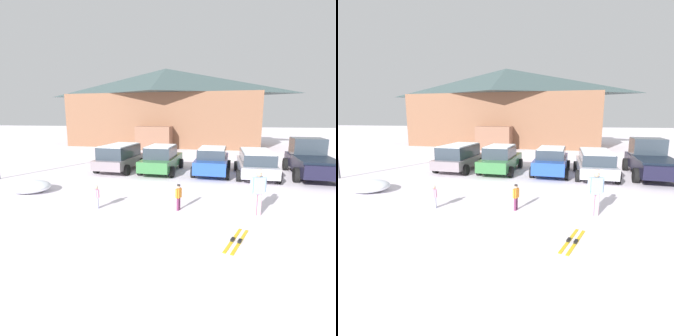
% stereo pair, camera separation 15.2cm
% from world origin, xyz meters
% --- Properties ---
extents(ground, '(160.00, 160.00, 0.00)m').
position_xyz_m(ground, '(0.00, 0.00, 0.00)').
color(ground, white).
extents(ski_lodge, '(22.30, 11.65, 8.95)m').
position_xyz_m(ski_lodge, '(-4.04, 27.66, 4.54)').
color(ski_lodge, brown).
rests_on(ski_lodge, ground).
extents(parked_grey_wagon, '(2.46, 4.32, 1.68)m').
position_xyz_m(parked_grey_wagon, '(-3.83, 11.48, 0.90)').
color(parked_grey_wagon, gray).
rests_on(parked_grey_wagon, ground).
extents(parked_green_coupe, '(2.32, 4.60, 1.68)m').
position_xyz_m(parked_green_coupe, '(-1.11, 11.51, 0.84)').
color(parked_green_coupe, '#36753D').
rests_on(parked_green_coupe, ground).
extents(parked_blue_hatchback, '(2.34, 4.63, 1.63)m').
position_xyz_m(parked_blue_hatchback, '(2.02, 11.54, 0.83)').
color(parked_blue_hatchback, '#234BA7').
rests_on(parked_blue_hatchback, ground).
extents(parked_silver_wagon, '(2.30, 4.57, 1.54)m').
position_xyz_m(parked_silver_wagon, '(4.50, 11.20, 0.84)').
color(parked_silver_wagon, '#BBB9C4').
rests_on(parked_silver_wagon, ground).
extents(pickup_truck, '(2.62, 5.59, 2.15)m').
position_xyz_m(pickup_truck, '(7.63, 12.04, 0.99)').
color(pickup_truck, black).
rests_on(pickup_truck, ground).
extents(skier_adult_in_blue_parka, '(0.57, 0.38, 1.67)m').
position_xyz_m(skier_adult_in_blue_parka, '(3.74, 4.90, 0.94)').
color(skier_adult_in_blue_parka, '#E4B1C4').
rests_on(skier_adult_in_blue_parka, ground).
extents(skier_child_in_pink_snowsuit, '(0.25, 0.25, 0.89)m').
position_xyz_m(skier_child_in_pink_snowsuit, '(-2.14, 4.55, 0.50)').
color(skier_child_in_pink_snowsuit, '#A6A8CA').
rests_on(skier_child_in_pink_snowsuit, ground).
extents(skier_child_in_orange_jacket, '(0.22, 0.35, 0.99)m').
position_xyz_m(skier_child_in_orange_jacket, '(0.94, 4.93, 0.56)').
color(skier_child_in_orange_jacket, '#702D53').
rests_on(skier_child_in_orange_jacket, ground).
extents(pair_of_skis, '(0.81, 1.68, 0.08)m').
position_xyz_m(pair_of_skis, '(2.92, 2.76, 0.02)').
color(pair_of_skis, yellow).
rests_on(pair_of_skis, ground).
extents(plowed_snow_pile, '(2.11, 1.69, 0.52)m').
position_xyz_m(plowed_snow_pile, '(-6.27, 6.02, 0.26)').
color(plowed_snow_pile, white).
rests_on(plowed_snow_pile, ground).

